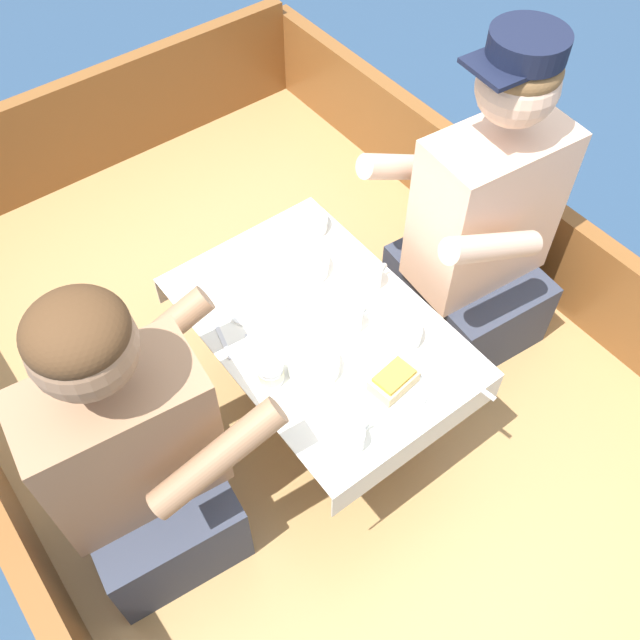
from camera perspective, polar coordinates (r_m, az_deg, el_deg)
The scene contains 24 objects.
ground_plane at distance 2.48m, azimuth 0.74°, elevation -11.00°, with size 60.00×60.00×0.00m, color navy.
boat_deck at distance 2.35m, azimuth 0.78°, elevation -9.41°, with size 1.87×3.03×0.29m, color #A87F4C.
gunwale_port at distance 1.96m, azimuth -21.82°, elevation -18.57°, with size 0.06×3.03×0.35m, color brown.
gunwale_starboard at distance 2.52m, azimuth 17.48°, elevation 5.69°, with size 0.06×3.03×0.35m, color brown.
bow_coaming at distance 2.99m, azimuth -17.52°, elevation 14.90°, with size 1.75×0.06×0.41m, color brown.
cockpit_table at distance 1.93m, azimuth 0.00°, elevation -1.20°, with size 0.55×0.82×0.41m.
person_port at distance 1.78m, azimuth -14.57°, elevation -10.49°, with size 0.55×0.49×0.95m.
person_starboard at distance 2.16m, azimuth 12.67°, elevation 7.00°, with size 0.55×0.48×1.05m.
plate_sandwich at distance 1.79m, azimuth 5.84°, elevation -5.28°, with size 0.18×0.18×0.01m.
plate_bread at distance 1.95m, azimuth -5.26°, elevation 1.54°, with size 0.18×0.18×0.01m.
sandwich at distance 1.77m, azimuth 5.91°, elevation -4.81°, with size 0.12×0.09×0.05m.
bowl_port_near at distance 1.80m, azimuth -0.52°, elevation -3.57°, with size 0.13×0.13×0.04m.
bowl_starboard_near at distance 1.87m, azimuth 6.35°, elevation -0.94°, with size 0.12×0.12×0.04m.
bowl_center_far at distance 2.12m, azimuth -1.05°, elevation 7.87°, with size 0.12×0.12×0.04m.
bowl_port_far at distance 2.00m, azimuth -1.41°, elevation 4.50°, with size 0.15×0.15×0.04m.
coffee_cup_port at distance 1.87m, azimuth 2.47°, elevation 0.02°, with size 0.10×0.07×0.06m.
coffee_cup_starboard at distance 1.96m, azimuth 4.08°, elevation 3.58°, with size 0.09×0.06×0.07m.
coffee_cup_center at distance 1.69m, azimuth 2.39°, elevation -9.37°, with size 0.10×0.07×0.05m.
tin_can at distance 1.78m, azimuth -3.95°, elevation -4.23°, with size 0.07×0.07×0.05m.
utensil_spoon_starboard at distance 1.84m, azimuth 11.03°, elevation -4.13°, with size 0.05×0.17×0.01m.
utensil_knife_starboard at distance 1.89m, azimuth -7.99°, elevation -1.15°, with size 0.05×0.17×0.00m.
utensil_spoon_center at distance 1.94m, azimuth 4.39°, elevation 1.15°, with size 0.07×0.17×0.01m.
utensil_spoon_port at distance 1.91m, azimuth -1.17°, elevation 0.24°, with size 0.05×0.17×0.01m.
utensil_knife_port at distance 1.88m, azimuth -3.42°, elevation -1.06°, with size 0.15×0.10×0.00m.
Camera 1 is at (-0.69, -0.86, 2.22)m, focal length 40.00 mm.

